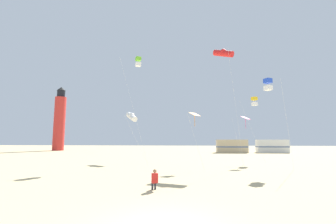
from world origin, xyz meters
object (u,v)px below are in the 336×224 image
kite_box_lime (138,62)px  lighthouse_distant (60,120)px  kite_box_gold (254,101)px  kite_flyer_standing (155,179)px  kite_diamond_orange (195,116)px  kite_box_blue (268,85)px  kite_tube_scarlet (223,53)px  rv_van_white (272,146)px  rv_van_tan (232,146)px  kite_diamond_rainbow (245,119)px  kite_tube_white (132,116)px

kite_box_lime → lighthouse_distant: 41.08m
kite_box_gold → kite_flyer_standing: bearing=-121.1°
kite_diamond_orange → kite_box_blue: bearing=-0.0°
kite_tube_scarlet → kite_diamond_orange: bearing=-136.8°
kite_box_lime → rv_van_white: size_ratio=1.99×
kite_box_blue → rv_van_tan: size_ratio=1.34×
rv_van_tan → rv_van_white: (8.75, 1.09, 0.00)m
kite_diamond_orange → kite_flyer_standing: bearing=-105.3°
kite_box_blue → rv_van_tan: 29.00m
kite_diamond_rainbow → lighthouse_distant: size_ratio=0.32×
kite_flyer_standing → kite_diamond_orange: 10.64m
kite_flyer_standing → kite_tube_scarlet: 18.39m
kite_diamond_orange → rv_van_tan: (8.75, 28.17, -3.69)m
kite_tube_scarlet → kite_diamond_rainbow: bearing=19.4°
kite_flyer_standing → kite_box_blue: 15.32m
kite_tube_scarlet → kite_box_blue: (3.61, -3.25, -4.56)m
kite_box_blue → kite_diamond_rainbow: kite_box_blue is taller
kite_box_lime → rv_van_tan: 30.36m
kite_box_lime → rv_van_tan: size_ratio=1.99×
kite_tube_scarlet → kite_box_lime: bearing=173.5°
kite_box_lime → kite_diamond_rainbow: size_ratio=2.37×
lighthouse_distant → kite_tube_scarlet: bearing=-39.7°
kite_tube_scarlet → rv_van_tan: (5.28, 24.92, -11.22)m
kite_tube_white → kite_diamond_orange: bearing=-40.0°
kite_diamond_orange → rv_van_tan: bearing=72.8°
kite_box_blue → rv_van_white: bearing=70.4°
kite_box_blue → kite_flyer_standing: bearing=-135.9°
kite_tube_white → kite_diamond_rainbow: kite_tube_white is taller
kite_tube_scarlet → rv_van_white: 31.62m
kite_flyer_standing → kite_diamond_rainbow: size_ratio=0.21×
kite_box_blue → kite_box_lime: (-13.74, 4.40, 4.23)m
kite_diamond_orange → kite_tube_scarlet: bearing=43.2°
lighthouse_distant → rv_van_white: lighthouse_distant is taller
rv_van_white → lighthouse_distant: bearing=174.9°
kite_box_blue → kite_box_lime: 15.04m
kite_box_blue → kite_diamond_rainbow: bearing=107.4°
kite_flyer_standing → kite_tube_white: size_ratio=0.18×
kite_box_lime → lighthouse_distant: (-27.56, 30.13, -4.45)m
kite_flyer_standing → rv_van_white: 43.48m
kite_diamond_rainbow → rv_van_white: size_ratio=0.84×
kite_diamond_orange → rv_van_white: size_ratio=0.84×
rv_van_tan → kite_tube_scarlet: bearing=-102.8°
lighthouse_distant → rv_van_tan: (42.98, -6.35, -6.45)m
kite_flyer_standing → rv_van_white: bearing=-134.6°
kite_tube_white → kite_diamond_rainbow: bearing=-10.7°
kite_flyer_standing → kite_diamond_rainbow: bearing=-139.1°
lighthouse_distant → rv_van_tan: 43.93m
kite_tube_scarlet → rv_van_white: kite_tube_scarlet is taller
kite_box_lime → rv_van_white: kite_box_lime is taller
kite_tube_scarlet → rv_van_tan: bearing=78.0°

